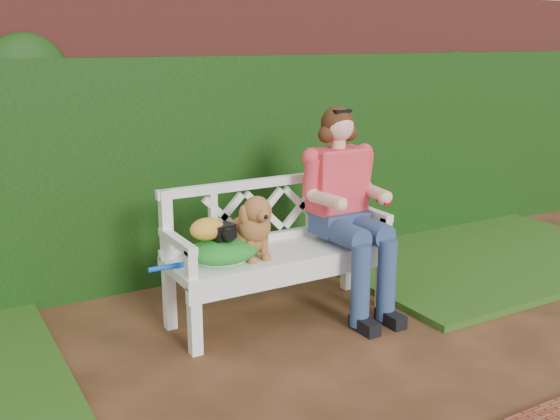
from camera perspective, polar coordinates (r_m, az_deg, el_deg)
ground at (r=3.84m, az=0.70°, el=-13.67°), size 60.00×60.00×0.00m
brick_wall at (r=5.16m, az=-10.12°, el=6.40°), size 10.00×0.30×2.20m
ivy_hedge at (r=4.99m, az=-9.13°, el=3.27°), size 10.00×0.18×1.70m
grass_right at (r=5.89m, az=16.60°, el=-3.72°), size 2.60×2.00×0.05m
garden_bench at (r=4.39m, az=0.00°, el=-6.45°), size 1.62×0.71×0.48m
seated_woman at (r=4.48m, az=5.32°, el=-0.15°), size 0.76×0.89×1.36m
dog at (r=4.13m, az=-2.66°, el=-1.26°), size 0.32×0.41×0.42m
tennis_racket at (r=4.11m, az=-5.49°, el=-4.19°), size 0.71×0.34×0.03m
green_bag at (r=4.07m, az=-4.90°, el=-3.49°), size 0.55×0.49×0.15m
camera_item at (r=4.03m, az=-5.00°, el=-1.88°), size 0.16×0.13×0.09m
baseball_glove at (r=4.01m, az=-6.36°, el=-1.65°), size 0.24×0.20×0.14m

